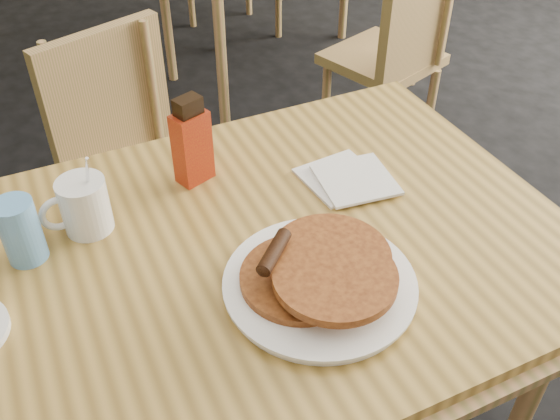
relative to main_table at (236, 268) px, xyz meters
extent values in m
cube|color=#B0893E|center=(0.00, 0.00, 0.02)|extent=(1.24, 0.87, 0.04)
cube|color=#AF8052|center=(0.00, 0.00, 0.01)|extent=(1.29, 0.92, 0.02)
cylinder|color=#AF8052|center=(0.52, 0.32, -0.35)|extent=(0.04, 0.04, 0.71)
cylinder|color=#AF8052|center=(0.60, 1.39, -0.35)|extent=(0.04, 0.04, 0.71)
cube|color=#AF8052|center=(0.01, 0.68, -0.31)|extent=(0.46, 0.46, 0.04)
cube|color=#AF8052|center=(0.01, 0.85, -0.09)|extent=(0.37, 0.14, 0.41)
cylinder|color=#AF8052|center=(-0.14, 0.53, -0.52)|extent=(0.04, 0.04, 0.38)
cylinder|color=#AF8052|center=(0.16, 0.83, -0.52)|extent=(0.04, 0.04, 0.38)
cylinder|color=#AF8052|center=(0.94, 2.20, -0.48)|extent=(0.04, 0.04, 0.46)
cube|color=#AF8052|center=(1.12, 1.04, -0.31)|extent=(0.46, 0.46, 0.04)
cube|color=#AF8052|center=(1.12, 0.87, -0.09)|extent=(0.37, 0.13, 0.41)
cylinder|color=#AF8052|center=(0.97, 0.89, -0.52)|extent=(0.04, 0.04, 0.38)
cylinder|color=#AF8052|center=(1.27, 1.19, -0.52)|extent=(0.04, 0.04, 0.38)
cylinder|color=white|center=(0.08, -0.15, 0.05)|extent=(0.30, 0.30, 0.02)
cylinder|color=white|center=(0.08, -0.15, 0.06)|extent=(0.31, 0.31, 0.01)
cylinder|color=#A05521|center=(0.05, -0.13, 0.07)|extent=(0.19, 0.19, 0.01)
cylinder|color=#A05521|center=(0.11, -0.13, 0.08)|extent=(0.20, 0.20, 0.01)
cylinder|color=#A05521|center=(0.09, -0.18, 0.10)|extent=(0.19, 0.19, 0.01)
cylinder|color=#321708|center=(0.02, -0.10, 0.12)|extent=(0.09, 0.08, 0.02)
cylinder|color=white|center=(-0.20, 0.18, 0.09)|extent=(0.09, 0.09, 0.10)
torus|color=white|center=(-0.25, 0.18, 0.09)|extent=(0.07, 0.01, 0.07)
cylinder|color=black|center=(-0.20, 0.18, 0.14)|extent=(0.08, 0.08, 0.01)
cylinder|color=silver|center=(-0.19, 0.18, 0.13)|extent=(0.02, 0.05, 0.15)
cube|color=maroon|center=(0.02, 0.23, 0.12)|extent=(0.08, 0.06, 0.15)
cube|color=black|center=(0.02, 0.23, 0.21)|extent=(0.06, 0.05, 0.03)
cube|color=silver|center=(0.27, 0.09, 0.04)|extent=(0.14, 0.14, 0.01)
cube|color=silver|center=(0.29, 0.06, 0.05)|extent=(0.17, 0.17, 0.01)
cylinder|color=#5E9EDE|center=(-0.32, 0.16, 0.10)|extent=(0.08, 0.08, 0.12)
camera|label=1|loc=(-0.31, -0.72, 0.79)|focal=40.00mm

